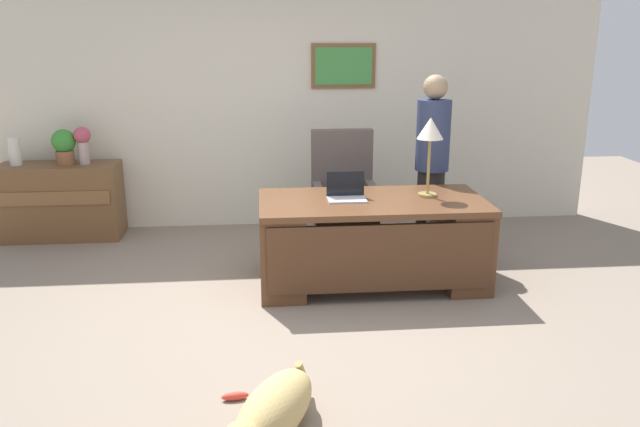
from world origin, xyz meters
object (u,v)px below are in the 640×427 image
dog_lying (272,412)px  potted_plant (64,145)px  armchair (344,199)px  desk_lamp (430,134)px  laptop (346,193)px  credenza (62,201)px  vase_empty (15,151)px  desk (372,239)px  vase_with_flowers (83,141)px  dog_toy_bone (235,396)px  person_standing (432,163)px

dog_lying → potted_plant: size_ratio=2.27×
armchair → desk_lamp: bearing=-53.4°
dog_lying → laptop: laptop is taller
potted_plant → armchair: bearing=-13.1°
credenza → potted_plant: 0.60m
laptop → armchair: bearing=84.0°
credenza → vase_empty: bearing=179.8°
dog_lying → desk: bearing=66.9°
armchair → vase_with_flowers: size_ratio=3.07×
armchair → desk: bearing=-82.2°
credenza → dog_toy_bone: size_ratio=7.41×
person_standing → desk_lamp: size_ratio=2.55×
armchair → laptop: 0.91m
person_standing → dog_lying: bearing=-119.0°
armchair → potted_plant: bearing=166.9°
credenza → vase_empty: vase_empty is taller
dog_toy_bone → vase_with_flowers: bearing=116.2°
person_standing → credenza: bearing=167.9°
desk_lamp → potted_plant: 3.72m
armchair → dog_lying: (-0.77, -3.03, -0.36)m
potted_plant → dog_lying: bearing=-61.2°
dog_lying → dog_toy_bone: bearing=119.0°
dog_lying → armchair: bearing=75.7°
dog_lying → vase_empty: bearing=124.3°
vase_with_flowers → dog_toy_bone: bearing=-63.8°
vase_with_flowers → potted_plant: (-0.19, 0.00, -0.03)m
armchair → dog_lying: 3.15m
desk → armchair: size_ratio=1.61×
person_standing → dog_lying: person_standing is taller
armchair → vase_empty: size_ratio=4.15×
desk → vase_empty: (-3.41, 1.57, 0.52)m
person_standing → vase_with_flowers: bearing=166.9°
credenza → laptop: bearing=-28.4°
desk → dog_lying: desk is taller
armchair → person_standing: size_ratio=0.68×
desk → armchair: (-0.13, 0.93, 0.11)m
laptop → vase_with_flowers: 2.94m
desk → credenza: credenza is taller
vase_with_flowers → vase_empty: 0.68m
person_standing → laptop: (-0.92, -0.71, -0.09)m
armchair → potted_plant: (-2.79, 0.65, 0.47)m
laptop → desk_lamp: desk_lamp is taller
desk_lamp → vase_empty: desk_lamp is taller
armchair → vase_empty: bearing=168.8°
laptop → desk_lamp: (0.70, 0.04, 0.48)m
person_standing → dog_toy_bone: bearing=-125.9°
person_standing → vase_with_flowers: person_standing is taller
desk → dog_toy_bone: (-1.11, -1.72, -0.38)m
vase_empty → vase_with_flowers: bearing=0.0°
desk → person_standing: person_standing is taller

